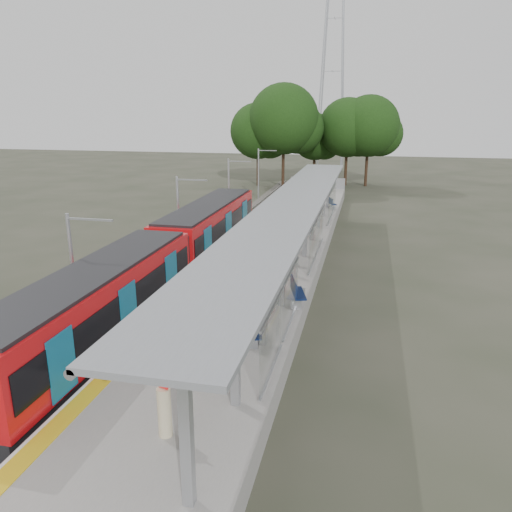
{
  "coord_description": "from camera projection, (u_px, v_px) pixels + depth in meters",
  "views": [
    {
      "loc": [
        5.43,
        -10.54,
        9.39
      ],
      "look_at": [
        0.14,
        13.04,
        2.3
      ],
      "focal_mm": 35.0,
      "sensor_mm": 36.0,
      "label": 1
    }
  ],
  "objects": [
    {
      "name": "end_fence",
      "position": [
        318.0,
        183.0,
        55.29
      ],
      "size": [
        6.0,
        0.1,
        1.2
      ],
      "primitive_type": "cube",
      "color": "#9EA0A5",
      "rests_on": "platform"
    },
    {
      "name": "catenary_masts",
      "position": [
        180.0,
        215.0,
        31.93
      ],
      "size": [
        2.08,
        48.16,
        5.4
      ],
      "color": "#9EA0A5",
      "rests_on": "ground"
    },
    {
      "name": "info_pillar_far",
      "position": [
        283.0,
        249.0,
        28.34
      ],
      "size": [
        0.42,
        0.42,
        1.87
      ],
      "rotation": [
        0.0,
        0.0,
        -0.06
      ],
      "color": "beige",
      "rests_on": "platform"
    },
    {
      "name": "tactile_strip",
      "position": [
        239.0,
        243.0,
        32.63
      ],
      "size": [
        0.6,
        50.0,
        0.02
      ],
      "primitive_type": "cube",
      "color": "gold",
      "rests_on": "platform"
    },
    {
      "name": "tree_cluster",
      "position": [
        315.0,
        126.0,
        62.07
      ],
      "size": [
        20.83,
        13.14,
        12.58
      ],
      "color": "#382316",
      "rests_on": "ground"
    },
    {
      "name": "canopy",
      "position": [
        295.0,
        209.0,
        27.29
      ],
      "size": [
        3.27,
        38.0,
        3.66
      ],
      "color": "#9EA0A5",
      "rests_on": "platform"
    },
    {
      "name": "litter_bin",
      "position": [
        261.0,
        298.0,
        21.99
      ],
      "size": [
        0.47,
        0.47,
        0.81
      ],
      "primitive_type": "cylinder",
      "rotation": [
        0.0,
        0.0,
        0.19
      ],
      "color": "#9EA0A5",
      "rests_on": "platform"
    },
    {
      "name": "ground",
      "position": [
        147.0,
        467.0,
        13.65
      ],
      "size": [
        200.0,
        200.0,
        0.0
      ],
      "primitive_type": "plane",
      "color": "#474438",
      "rests_on": "ground"
    },
    {
      "name": "info_pillar_near",
      "position": [
        165.0,
        411.0,
        13.19
      ],
      "size": [
        0.38,
        0.38,
        1.67
      ],
      "rotation": [
        0.0,
        0.0,
        -0.38
      ],
      "color": "beige",
      "rests_on": "platform"
    },
    {
      "name": "platform",
      "position": [
        277.0,
        253.0,
        32.24
      ],
      "size": [
        6.0,
        50.0,
        1.0
      ],
      "primitive_type": "cube",
      "color": "gray",
      "rests_on": "ground"
    },
    {
      "name": "train",
      "position": [
        167.0,
        258.0,
        25.79
      ],
      "size": [
        2.74,
        27.6,
        3.62
      ],
      "color": "black",
      "rests_on": "ground"
    },
    {
      "name": "trackbed",
      "position": [
        211.0,
        254.0,
        33.29
      ],
      "size": [
        3.0,
        70.0,
        0.24
      ],
      "primitive_type": "cube",
      "color": "#59544C",
      "rests_on": "ground"
    },
    {
      "name": "pylon",
      "position": [
        334.0,
        45.0,
        76.86
      ],
      "size": [
        8.0,
        4.0,
        38.0
      ],
      "primitive_type": null,
      "color": "#9EA0A5",
      "rests_on": "ground"
    },
    {
      "name": "bench_mid",
      "position": [
        296.0,
        291.0,
        22.31
      ],
      "size": [
        0.96,
        1.76,
        1.15
      ],
      "rotation": [
        0.0,
        0.0,
        0.28
      ],
      "color": "#0F1F4C",
      "rests_on": "platform"
    },
    {
      "name": "bench_near",
      "position": [
        254.0,
        329.0,
        18.64
      ],
      "size": [
        0.79,
        1.51,
        0.99
      ],
      "rotation": [
        0.0,
        0.0,
        0.25
      ],
      "color": "#0F1F4C",
      "rests_on": "platform"
    },
    {
      "name": "bench_far",
      "position": [
        331.0,
        203.0,
        44.18
      ],
      "size": [
        0.96,
        1.42,
        0.94
      ],
      "rotation": [
        0.0,
        0.0,
        0.43
      ],
      "color": "#0F1F4C",
      "rests_on": "platform"
    }
  ]
}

